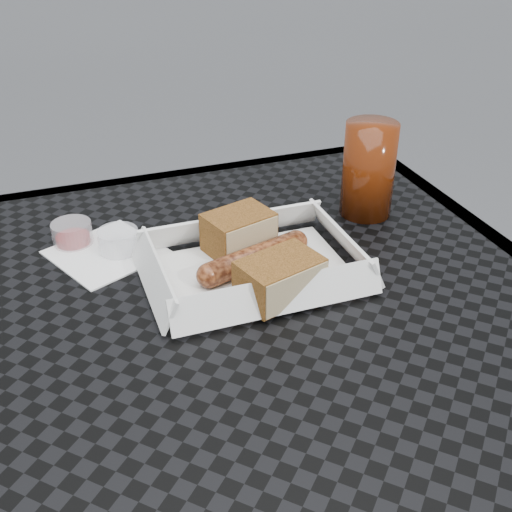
% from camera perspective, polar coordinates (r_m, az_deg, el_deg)
% --- Properties ---
extents(patio_table, '(0.80, 0.80, 0.74)m').
position_cam_1_polar(patio_table, '(0.73, -2.89, -10.43)').
color(patio_table, black).
rests_on(patio_table, ground).
extents(food_tray, '(0.22, 0.15, 0.00)m').
position_cam_1_polar(food_tray, '(0.76, -0.26, -1.44)').
color(food_tray, white).
rests_on(food_tray, patio_table).
extents(bratwurst, '(0.15, 0.07, 0.03)m').
position_cam_1_polar(bratwurst, '(0.75, -0.16, -0.17)').
color(bratwurst, brown).
rests_on(bratwurst, food_tray).
extents(bread_near, '(0.09, 0.08, 0.05)m').
position_cam_1_polar(bread_near, '(0.79, -1.55, 2.16)').
color(bread_near, brown).
rests_on(bread_near, food_tray).
extents(bread_far, '(0.10, 0.08, 0.05)m').
position_cam_1_polar(bread_far, '(0.70, 2.13, -1.96)').
color(bread_far, brown).
rests_on(bread_far, food_tray).
extents(veg_garnish, '(0.03, 0.03, 0.00)m').
position_cam_1_polar(veg_garnish, '(0.74, 5.95, -2.36)').
color(veg_garnish, red).
rests_on(veg_garnish, food_tray).
extents(napkin, '(0.16, 0.16, 0.00)m').
position_cam_1_polar(napkin, '(0.82, -13.12, 0.28)').
color(napkin, white).
rests_on(napkin, patio_table).
extents(condiment_cup_sauce, '(0.05, 0.05, 0.03)m').
position_cam_1_polar(condiment_cup_sauce, '(0.84, -16.02, 1.93)').
color(condiment_cup_sauce, maroon).
rests_on(condiment_cup_sauce, patio_table).
extents(condiment_cup_empty, '(0.05, 0.05, 0.03)m').
position_cam_1_polar(condiment_cup_empty, '(0.81, -12.13, 1.29)').
color(condiment_cup_empty, silver).
rests_on(condiment_cup_empty, patio_table).
extents(drink_glass, '(0.07, 0.07, 0.13)m').
position_cam_1_polar(drink_glass, '(0.88, 9.97, 7.57)').
color(drink_glass, '#4E1A06').
rests_on(drink_glass, patio_table).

